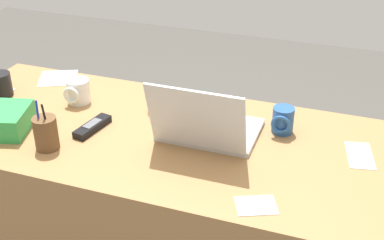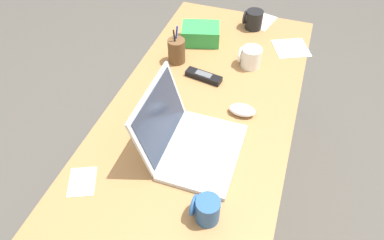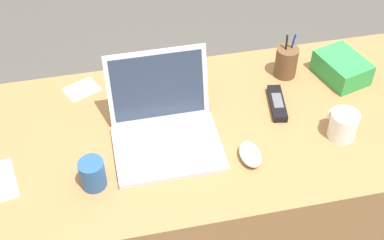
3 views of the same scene
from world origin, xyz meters
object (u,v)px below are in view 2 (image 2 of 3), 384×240
object	(u,v)px
pen_holder	(177,51)
snack_bag	(201,34)
laptop	(190,141)
coffee_mug_tall	(253,20)
computer_mouse	(242,110)
cordless_phone	(204,76)
coffee_mug_spare	(206,210)
coffee_mug_white	(250,57)

from	to	relation	value
pen_holder	snack_bag	bearing A→B (deg)	-15.84
laptop	coffee_mug_tall	bearing A→B (deg)	-2.99
laptop	pen_holder	distance (m)	0.51
computer_mouse	coffee_mug_tall	world-z (taller)	coffee_mug_tall
coffee_mug_tall	cordless_phone	xyz separation A→B (m)	(-0.46, 0.11, -0.03)
coffee_mug_spare	computer_mouse	bearing A→B (deg)	-0.38
cordless_phone	pen_holder	bearing A→B (deg)	62.39
pen_holder	snack_bag	size ratio (longest dim) A/B	0.96
snack_bag	coffee_mug_white	bearing A→B (deg)	-113.15
coffee_mug_tall	snack_bag	world-z (taller)	coffee_mug_tall
snack_bag	laptop	bearing A→B (deg)	-165.44
snack_bag	computer_mouse	bearing A→B (deg)	-144.12
laptop	pen_holder	size ratio (longest dim) A/B	1.90
coffee_mug_spare	pen_holder	size ratio (longest dim) A/B	0.54
cordless_phone	snack_bag	distance (m)	0.28
computer_mouse	pen_holder	bearing A→B (deg)	55.47
coffee_mug_white	cordless_phone	size ratio (longest dim) A/B	0.60
coffee_mug_tall	cordless_phone	world-z (taller)	coffee_mug_tall
laptop	snack_bag	distance (m)	0.67
laptop	cordless_phone	distance (m)	0.39
laptop	coffee_mug_white	size ratio (longest dim) A/B	3.26
pen_holder	coffee_mug_white	bearing A→B (deg)	-77.23
coffee_mug_white	pen_holder	distance (m)	0.32
laptop	snack_bag	size ratio (longest dim) A/B	1.83
laptop	coffee_mug_spare	world-z (taller)	laptop
computer_mouse	coffee_mug_white	distance (m)	0.31
coffee_mug_white	pen_holder	size ratio (longest dim) A/B	0.58
computer_mouse	snack_bag	world-z (taller)	snack_bag
cordless_phone	snack_bag	xyz separation A→B (m)	(0.26, 0.10, 0.03)
pen_holder	snack_bag	xyz separation A→B (m)	(0.18, -0.05, -0.02)
computer_mouse	coffee_mug_white	world-z (taller)	coffee_mug_white
laptop	computer_mouse	xyz separation A→B (m)	(0.23, -0.13, -0.03)
pen_holder	cordless_phone	bearing A→B (deg)	-117.61
coffee_mug_white	snack_bag	size ratio (longest dim) A/B	0.56
coffee_mug_white	coffee_mug_tall	bearing A→B (deg)	9.47
laptop	computer_mouse	world-z (taller)	laptop
cordless_phone	computer_mouse	bearing A→B (deg)	-126.99
coffee_mug_tall	coffee_mug_spare	bearing A→B (deg)	-175.45
computer_mouse	snack_bag	distance (m)	0.51
coffee_mug_spare	snack_bag	distance (m)	0.92
coffee_mug_tall	coffee_mug_spare	world-z (taller)	coffee_mug_tall
coffee_mug_spare	pen_holder	bearing A→B (deg)	26.88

